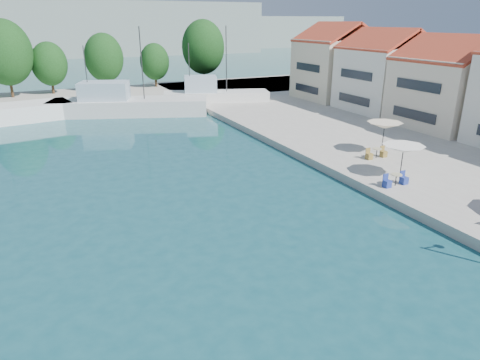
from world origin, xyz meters
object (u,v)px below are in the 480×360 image
trawler_04 (214,97)px  umbrella_cream (385,125)px  umbrella_white (404,149)px  trawler_03 (125,105)px

trawler_04 → umbrella_cream: (3.30, -27.21, 1.71)m
trawler_04 → umbrella_white: size_ratio=5.03×
trawler_03 → umbrella_white: bearing=-48.8°
trawler_03 → trawler_04: 11.52m
trawler_04 → umbrella_cream: size_ratio=5.08×
umbrella_white → trawler_03: bearing=111.2°
trawler_03 → umbrella_white: size_ratio=6.71×
trawler_03 → umbrella_cream: bearing=-40.7°
umbrella_white → umbrella_cream: (2.72, 4.73, 0.29)m
trawler_03 → trawler_04: same height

